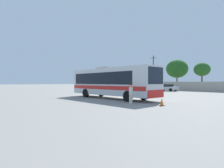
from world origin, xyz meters
name	(u,v)px	position (x,y,z in m)	size (l,w,h in m)	color
ground_plane	(161,94)	(0.00, 10.00, 0.00)	(300.00, 300.00, 0.00)	gray
perimeter_wall	(199,87)	(0.00, 22.70, 0.99)	(80.00, 0.30, 1.97)	#9E998C
coach_bus_silver_red	(110,81)	(0.79, -0.98, 1.95)	(12.26, 3.16, 3.66)	silver
attendant_by_bus_door	(131,93)	(6.00, -2.89, 0.95)	(0.46, 0.46, 1.67)	silver
vendor_umbrella_near_gate_orange	(109,82)	(-8.25, 5.96, 1.88)	(2.41, 2.41, 2.24)	gray
parked_car_leftmost_silver	(144,87)	(-10.89, 18.50, 0.75)	(4.49, 2.13, 1.40)	#B7BABF
parked_car_second_silver	(167,87)	(-4.94, 18.86, 0.77)	(4.41, 2.07, 1.43)	#B7BABF
utility_pole_far	(153,72)	(-13.60, 25.53, 4.66)	(1.80, 0.31, 8.95)	#4C3823
roadside_tree_left	(144,75)	(-18.48, 27.56, 3.92)	(3.92, 3.92, 5.60)	brown
roadside_tree_midleft	(177,69)	(-9.02, 29.51, 5.37)	(5.56, 5.56, 7.74)	brown
roadside_tree_midright	(202,70)	(-1.94, 28.18, 4.75)	(3.56, 3.56, 6.30)	brown
traffic_cone_on_apron	(162,102)	(8.64, -2.11, 0.31)	(0.36, 0.36, 0.64)	black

